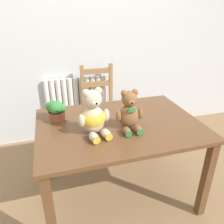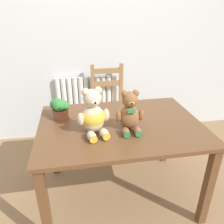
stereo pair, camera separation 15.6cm
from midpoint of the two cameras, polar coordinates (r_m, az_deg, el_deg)
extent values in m
cube|color=silver|center=(2.67, -1.35, 20.19)|extent=(8.00, 0.04, 2.60)
cylinder|color=white|center=(2.81, -11.91, 0.76)|extent=(0.06, 0.06, 0.80)
cylinder|color=white|center=(2.81, -10.50, 0.87)|extent=(0.06, 0.06, 0.80)
cylinder|color=white|center=(2.80, -9.09, 0.97)|extent=(0.06, 0.06, 0.80)
cylinder|color=white|center=(2.81, -7.68, 1.08)|extent=(0.06, 0.06, 0.80)
cylinder|color=white|center=(2.81, -6.26, 1.18)|extent=(0.06, 0.06, 0.80)
cylinder|color=white|center=(2.81, -4.86, 1.29)|extent=(0.06, 0.06, 0.80)
cylinder|color=white|center=(2.82, -3.45, 1.39)|extent=(0.06, 0.06, 0.80)
cylinder|color=white|center=(2.83, -2.06, 1.49)|extent=(0.06, 0.06, 0.80)
cylinder|color=white|center=(2.84, -0.67, 1.59)|extent=(0.06, 0.06, 0.80)
cylinder|color=white|center=(2.85, 0.71, 1.69)|extent=(0.06, 0.06, 0.80)
cylinder|color=white|center=(2.86, 2.08, 1.78)|extent=(0.06, 0.06, 0.80)
cube|color=white|center=(2.99, -4.59, -5.34)|extent=(0.76, 0.10, 0.04)
cube|color=brown|center=(1.72, 4.82, -3.51)|extent=(1.26, 0.90, 0.03)
cube|color=brown|center=(1.60, -14.18, -23.77)|extent=(0.06, 0.06, 0.70)
cube|color=brown|center=(1.87, 26.10, -17.40)|extent=(0.06, 0.06, 0.70)
cube|color=brown|center=(2.21, -13.14, -8.04)|extent=(0.06, 0.06, 0.70)
cube|color=brown|center=(2.41, 15.66, -5.29)|extent=(0.06, 0.06, 0.70)
cube|color=#997047|center=(2.58, 1.18, -0.37)|extent=(0.38, 0.44, 0.03)
cube|color=#997047|center=(2.55, 5.83, -6.40)|extent=(0.04, 0.04, 0.40)
cube|color=#997047|center=(2.49, -1.90, -7.15)|extent=(0.04, 0.04, 0.40)
cube|color=#997047|center=(2.77, 3.91, 2.80)|extent=(0.04, 0.04, 0.96)
cube|color=#997047|center=(2.71, -3.19, 2.31)|extent=(0.04, 0.04, 0.96)
cube|color=#997047|center=(2.61, 0.42, 10.72)|extent=(0.30, 0.03, 0.06)
cube|color=#997047|center=(2.65, 0.41, 7.42)|extent=(0.30, 0.03, 0.06)
ellipsoid|color=beige|center=(1.56, -2.14, -1.84)|extent=(0.19, 0.17, 0.21)
sphere|color=beige|center=(1.49, -2.24, 3.55)|extent=(0.13, 0.13, 0.13)
sphere|color=beige|center=(1.49, -0.63, 5.63)|extent=(0.05, 0.05, 0.05)
sphere|color=beige|center=(1.46, -3.95, 5.18)|extent=(0.05, 0.05, 0.05)
ellipsoid|color=white|center=(1.45, -1.60, 2.54)|extent=(0.06, 0.06, 0.04)
sphere|color=black|center=(1.43, -1.28, 2.33)|extent=(0.02, 0.02, 0.02)
ellipsoid|color=beige|center=(1.56, 1.29, -0.82)|extent=(0.06, 0.06, 0.10)
ellipsoid|color=beige|center=(1.51, -5.28, -1.96)|extent=(0.06, 0.06, 0.10)
ellipsoid|color=beige|center=(1.52, 0.90, -5.69)|extent=(0.08, 0.11, 0.06)
cylinder|color=gold|center=(1.48, 1.63, -6.61)|extent=(0.05, 0.02, 0.05)
ellipsoid|color=beige|center=(1.49, -2.39, -6.36)|extent=(0.08, 0.11, 0.06)
cylinder|color=gold|center=(1.45, -1.74, -7.32)|extent=(0.05, 0.02, 0.05)
ellipsoid|color=gold|center=(1.55, -2.15, -1.50)|extent=(0.21, 0.19, 0.15)
ellipsoid|color=brown|center=(1.61, 7.30, -1.42)|extent=(0.15, 0.13, 0.18)
sphere|color=brown|center=(1.56, 7.58, 3.21)|extent=(0.11, 0.11, 0.11)
sphere|color=brown|center=(1.55, 9.12, 4.85)|extent=(0.05, 0.05, 0.05)
sphere|color=brown|center=(1.53, 6.22, 4.73)|extent=(0.05, 0.05, 0.05)
ellipsoid|color=#B2794C|center=(1.52, 7.98, 2.30)|extent=(0.05, 0.04, 0.04)
sphere|color=black|center=(1.50, 8.20, 2.09)|extent=(0.01, 0.01, 0.01)
ellipsoid|color=brown|center=(1.62, 10.34, -0.84)|extent=(0.04, 0.04, 0.09)
ellipsoid|color=brown|center=(1.57, 4.55, -1.23)|extent=(0.04, 0.04, 0.09)
ellipsoid|color=brown|center=(1.58, 9.50, -4.96)|extent=(0.06, 0.09, 0.05)
cylinder|color=#337F42|center=(1.54, 9.98, -5.78)|extent=(0.05, 0.01, 0.05)
ellipsoid|color=brown|center=(1.55, 6.60, -5.22)|extent=(0.06, 0.09, 0.05)
cylinder|color=#337F42|center=(1.52, 7.01, -6.05)|extent=(0.05, 0.01, 0.05)
cube|color=#337F42|center=(1.53, 8.03, 0.19)|extent=(0.05, 0.02, 0.03)
cylinder|color=#9E5138|center=(1.82, -10.85, -0.31)|extent=(0.12, 0.12, 0.08)
cylinder|color=#9E5138|center=(1.81, -10.92, 0.57)|extent=(0.13, 0.13, 0.02)
ellipsoid|color=#337F38|center=(1.79, -10.13, 1.45)|extent=(0.10, 0.08, 0.09)
ellipsoid|color=#337F38|center=(1.81, -10.85, 2.16)|extent=(0.09, 0.08, 0.08)
ellipsoid|color=#337F38|center=(1.79, -11.85, 1.95)|extent=(0.11, 0.09, 0.10)
ellipsoid|color=#337F38|center=(1.76, -11.29, 1.60)|extent=(0.10, 0.09, 0.10)
camera|label=1|loc=(0.08, -87.14, 1.36)|focal=35.00mm
camera|label=2|loc=(0.08, 92.86, -1.36)|focal=35.00mm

